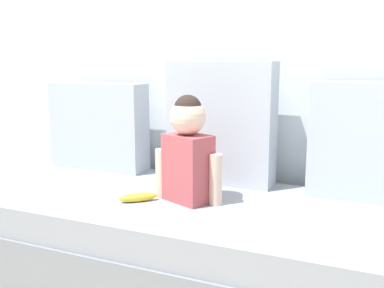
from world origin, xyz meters
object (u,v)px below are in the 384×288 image
(throw_pillow_left, at_px, (99,126))
(banana, at_px, (138,197))
(throw_pillow_center, at_px, (221,123))
(toddler, at_px, (188,150))
(throw_pillow_right, at_px, (381,142))
(couch, at_px, (194,242))

(throw_pillow_left, height_order, banana, throw_pillow_left)
(throw_pillow_center, xyz_separation_m, toddler, (-0.02, -0.35, -0.07))
(throw_pillow_center, distance_m, toddler, 0.35)
(throw_pillow_left, xyz_separation_m, toddler, (0.70, -0.35, -0.01))
(throw_pillow_left, bearing_deg, banana, -40.99)
(throw_pillow_left, distance_m, throw_pillow_right, 1.46)
(throw_pillow_center, height_order, throw_pillow_right, throw_pillow_center)
(couch, height_order, banana, banana)
(throw_pillow_center, distance_m, throw_pillow_right, 0.73)
(toddler, bearing_deg, banana, -152.64)
(throw_pillow_right, bearing_deg, couch, -155.70)
(couch, distance_m, throw_pillow_center, 0.59)
(throw_pillow_left, height_order, toddler, throw_pillow_left)
(throw_pillow_right, height_order, banana, throw_pillow_right)
(toddler, bearing_deg, throw_pillow_center, 86.11)
(throw_pillow_right, relative_size, toddler, 1.28)
(banana, bearing_deg, throw_pillow_center, 64.10)
(throw_pillow_center, distance_m, banana, 0.57)
(throw_pillow_right, xyz_separation_m, banana, (-0.94, -0.44, -0.24))
(throw_pillow_left, bearing_deg, toddler, -26.10)
(throw_pillow_left, relative_size, throw_pillow_right, 0.95)
(couch, distance_m, throw_pillow_right, 0.92)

